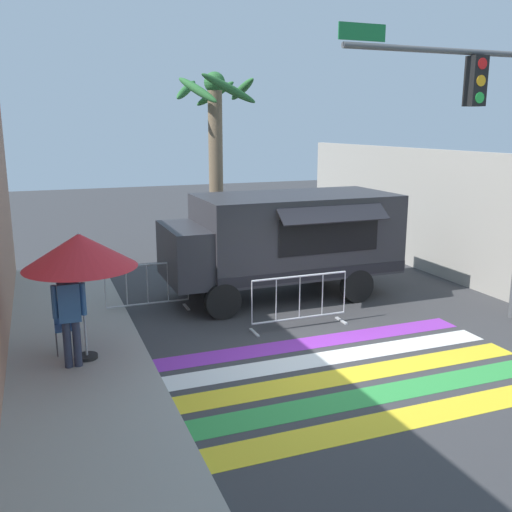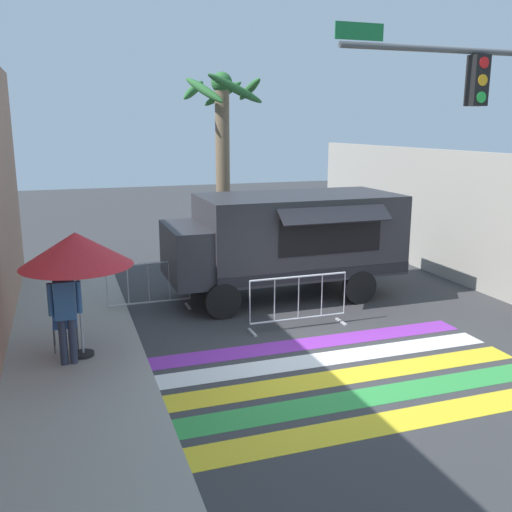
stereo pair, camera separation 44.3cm
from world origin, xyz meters
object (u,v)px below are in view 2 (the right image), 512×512
(folding_chair, at_px, (65,319))
(vendor_person, at_px, (65,309))
(barricade_front, at_px, (298,302))
(barricade_side, at_px, (149,287))
(palm_tree, at_px, (222,139))
(traffic_signal_pole, at_px, (498,131))
(patio_umbrella, at_px, (76,250))
(food_truck, at_px, (282,237))

(folding_chair, distance_m, vendor_person, 0.91)
(folding_chair, distance_m, barricade_front, 4.46)
(barricade_side, xyz_separation_m, palm_tree, (2.86, 4.11, 3.09))
(barricade_side, bearing_deg, folding_chair, -132.51)
(traffic_signal_pole, distance_m, folding_chair, 8.76)
(patio_umbrella, bearing_deg, traffic_signal_pole, -4.97)
(food_truck, height_order, patio_umbrella, food_truck)
(palm_tree, bearing_deg, barricade_front, -91.69)
(food_truck, relative_size, traffic_signal_pole, 0.96)
(food_truck, xyz_separation_m, barricade_front, (-0.47, -2.13, -0.90))
(folding_chair, height_order, palm_tree, palm_tree)
(food_truck, distance_m, barricade_side, 3.27)
(folding_chair, relative_size, barricade_side, 0.47)
(vendor_person, xyz_separation_m, palm_tree, (4.60, 6.86, 2.55))
(patio_umbrella, xyz_separation_m, barricade_front, (4.18, 0.41, -1.46))
(food_truck, bearing_deg, barricade_side, -178.76)
(patio_umbrella, bearing_deg, barricade_front, 5.62)
(barricade_front, bearing_deg, palm_tree, 88.31)
(food_truck, relative_size, barricade_front, 2.61)
(folding_chair, height_order, vendor_person, vendor_person)
(barricade_side, bearing_deg, food_truck, 1.24)
(patio_umbrella, relative_size, folding_chair, 2.50)
(patio_umbrella, relative_size, palm_tree, 0.39)
(vendor_person, height_order, barricade_front, vendor_person)
(palm_tree, bearing_deg, food_truck, -85.97)
(traffic_signal_pole, height_order, barricade_front, traffic_signal_pole)
(patio_umbrella, xyz_separation_m, barricade_side, (1.51, 2.47, -1.47))
(folding_chair, height_order, barricade_front, barricade_front)
(patio_umbrella, relative_size, barricade_front, 1.04)
(barricade_front, bearing_deg, barricade_side, 142.36)
(traffic_signal_pole, xyz_separation_m, barricade_front, (-3.59, 1.09, -3.36))
(barricade_front, distance_m, barricade_side, 3.38)
(folding_chair, bearing_deg, palm_tree, 47.22)
(traffic_signal_pole, bearing_deg, patio_umbrella, 175.03)
(food_truck, distance_m, barricade_front, 2.36)
(palm_tree, bearing_deg, traffic_signal_pole, -64.87)
(vendor_person, bearing_deg, barricade_front, 10.88)
(patio_umbrella, distance_m, barricade_front, 4.45)
(food_truck, height_order, barricade_front, food_truck)
(vendor_person, bearing_deg, palm_tree, 58.26)
(vendor_person, relative_size, palm_tree, 0.30)
(vendor_person, bearing_deg, food_truck, 32.03)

